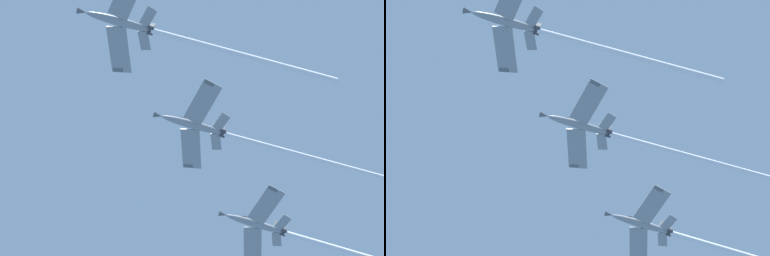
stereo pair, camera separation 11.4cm
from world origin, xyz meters
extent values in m
ellipsoid|color=gray|center=(21.76, -3.51, 106.64)|extent=(12.04, 1.81, 3.89)
cone|color=#595E60|center=(15.22, -3.62, 108.06)|extent=(1.84, 1.23, 1.51)
ellipsoid|color=black|center=(19.84, -3.54, 107.67)|extent=(2.94, 1.05, 1.48)
cube|color=gray|center=(22.43, 1.81, 106.37)|extent=(5.49, 9.57, 0.96)
cube|color=#595E60|center=(22.68, 5.91, 106.42)|extent=(1.90, 1.08, 0.50)
cube|color=gray|center=(26.69, -5.70, 105.57)|extent=(2.87, 3.99, 0.54)
cube|color=gray|center=(26.61, -1.14, 105.57)|extent=(2.77, 3.97, 0.54)
cube|color=#595E60|center=(26.75, -3.42, 106.98)|extent=(2.94, 0.23, 3.25)
cylinder|color=#38383D|center=(27.42, -3.86, 105.30)|extent=(1.16, 0.82, 0.99)
cylinder|color=#38383D|center=(27.40, -2.96, 105.30)|extent=(1.16, 0.82, 0.99)
cylinder|color=white|center=(43.59, -3.13, 101.77)|extent=(32.19, 1.54, 7.94)
ellipsoid|color=gray|center=(37.68, 13.55, 103.69)|extent=(12.09, 1.96, 3.52)
cone|color=#595E60|center=(31.09, 13.35, 104.92)|extent=(1.83, 1.25, 1.47)
ellipsoid|color=black|center=(35.72, 13.49, 104.67)|extent=(2.95, 1.09, 1.40)
cube|color=gray|center=(38.61, 8.28, 103.45)|extent=(5.88, 9.63, 0.85)
cube|color=#595E60|center=(39.05, 4.19, 103.51)|extent=(1.91, 1.16, 0.45)
cube|color=gray|center=(38.29, 18.87, 103.45)|extent=(5.41, 9.55, 0.85)
cube|color=#595E60|center=(38.48, 22.98, 103.51)|extent=(1.90, 1.06, 0.45)
cube|color=gray|center=(42.66, 11.42, 102.78)|extent=(2.91, 4.00, 0.49)
cube|color=gray|center=(42.52, 15.98, 102.78)|extent=(2.74, 3.96, 0.49)
cube|color=#595E60|center=(42.65, 13.70, 104.20)|extent=(2.87, 0.27, 3.19)
cylinder|color=#38383D|center=(43.37, 13.27, 102.54)|extent=(1.15, 0.83, 0.97)
cylinder|color=#38383D|center=(43.35, 14.17, 102.54)|extent=(1.15, 0.83, 0.97)
cylinder|color=white|center=(62.66, 14.31, 98.96)|extent=(38.36, 1.92, 7.84)
ellipsoid|color=gray|center=(53.50, 32.20, 99.82)|extent=(12.06, 1.90, 3.83)
cone|color=#595E60|center=(46.95, 32.03, 101.22)|extent=(1.84, 1.24, 1.51)
ellipsoid|color=black|center=(51.58, 32.15, 100.85)|extent=(2.95, 1.07, 1.46)
cube|color=gray|center=(54.40, 26.92, 99.56)|extent=(5.83, 9.62, 0.95)
cube|color=#595E60|center=(54.82, 22.83, 99.61)|extent=(1.91, 1.15, 0.49)
cube|color=gray|center=(54.13, 37.51, 99.56)|extent=(5.44, 9.56, 0.95)
cube|color=gray|center=(58.45, 30.04, 98.78)|extent=(2.89, 3.99, 0.53)
cube|color=gray|center=(58.34, 34.60, 98.78)|extent=(2.75, 3.96, 0.53)
cube|color=#595E60|center=(58.49, 32.32, 100.19)|extent=(2.93, 0.25, 3.24)
cylinder|color=#38383D|center=(59.17, 31.89, 98.52)|extent=(1.16, 0.83, 0.99)
cylinder|color=#38383D|center=(59.14, 32.79, 98.52)|extent=(1.16, 0.83, 0.99)
camera|label=1|loc=(26.16, -53.14, 1.86)|focal=61.72mm
camera|label=2|loc=(26.05, -53.12, 1.86)|focal=61.72mm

